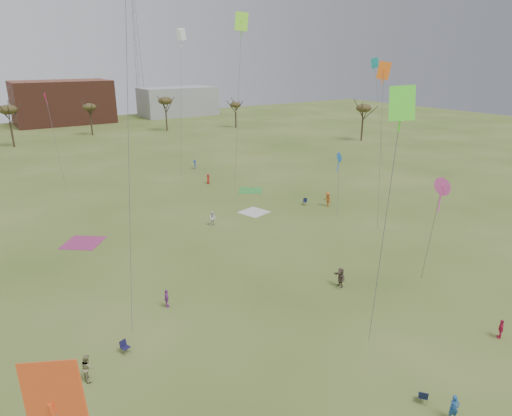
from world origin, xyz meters
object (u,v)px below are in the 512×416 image
flyer_near_right (454,408)px  spectator_fore_a (501,329)px  camp_chair_center (423,398)px  radio_tower (137,54)px  camp_chair_left (125,349)px  camp_chair_right (305,203)px

flyer_near_right → spectator_fore_a: flyer_near_right is taller
camp_chair_center → radio_tower: size_ratio=0.02×
camp_chair_center → radio_tower: (32.06, 133.07, 18.95)m
camp_chair_left → camp_chair_right: size_ratio=1.00×
flyer_near_right → radio_tower: (31.78, 134.74, 18.45)m
spectator_fore_a → radio_tower: (22.44, 132.16, 18.50)m
camp_chair_left → spectator_fore_a: bearing=-50.0°
flyer_near_right → camp_chair_right: (16.73, 32.61, -0.50)m
flyer_near_right → camp_chair_right: bearing=91.9°
spectator_fore_a → camp_chair_left: spectator_fore_a is taller
spectator_fore_a → camp_chair_left: 25.57m
camp_chair_left → camp_chair_right: (29.54, 17.27, 0.00)m
flyer_near_right → spectator_fore_a: (9.34, 2.58, -0.05)m
flyer_near_right → camp_chair_center: 1.77m
flyer_near_right → radio_tower: 139.66m
camp_chair_left → camp_chair_center: bearing=-67.5°
flyer_near_right → camp_chair_center: flyer_near_right is taller
flyer_near_right → spectator_fore_a: bearing=44.5°
camp_chair_left → radio_tower: bearing=49.5°
flyer_near_right → spectator_fore_a: 9.69m
spectator_fore_a → camp_chair_right: size_ratio=1.64×
camp_chair_right → spectator_fore_a: bearing=-50.1°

